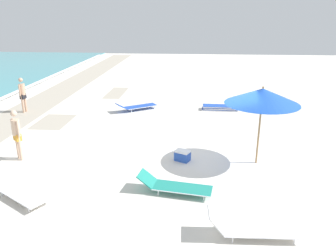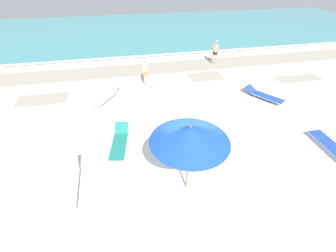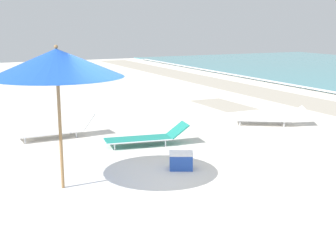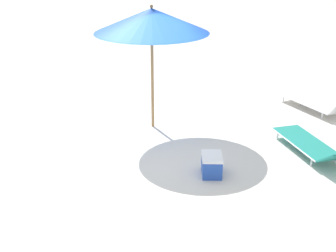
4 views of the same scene
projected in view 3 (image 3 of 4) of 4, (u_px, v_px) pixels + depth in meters
name	position (u px, v px, depth m)	size (l,w,h in m)	color
ground_plane	(145.00, 188.00, 8.93)	(60.00, 60.00, 0.16)	silver
beach_umbrella	(57.00, 63.00, 8.20)	(2.37, 2.37, 2.63)	#9E7547
sun_lounger_under_umbrella	(269.00, 118.00, 14.01)	(1.60, 2.07, 0.56)	white
sun_lounger_beside_umbrella	(147.00, 137.00, 11.68)	(0.93, 2.15, 0.51)	#1E8475
sun_lounger_near_water_left	(57.00, 130.00, 12.44)	(0.69, 2.09, 0.62)	white
cooler_box	(181.00, 161.00, 9.76)	(0.54, 0.60, 0.37)	blue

